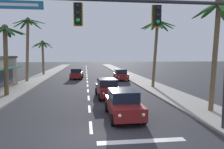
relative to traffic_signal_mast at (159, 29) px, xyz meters
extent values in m
plane|color=#2D2D33|center=(-3.18, -0.18, -5.03)|extent=(220.00, 220.00, 0.00)
cube|color=#9E998E|center=(4.62, 19.82, -4.96)|extent=(3.20, 110.00, 0.14)
cube|color=#9E998E|center=(-10.98, 19.82, -4.96)|extent=(3.20, 110.00, 0.14)
cube|color=silver|center=(-3.18, 1.34, -5.03)|extent=(0.16, 2.00, 0.01)
cube|color=silver|center=(-3.18, 5.24, -5.03)|extent=(0.16, 2.00, 0.01)
cube|color=silver|center=(-3.18, 9.15, -5.03)|extent=(0.16, 2.00, 0.01)
cube|color=silver|center=(-3.18, 13.05, -5.03)|extent=(0.16, 2.00, 0.01)
cube|color=silver|center=(-3.18, 16.95, -5.03)|extent=(0.16, 2.00, 0.01)
cube|color=silver|center=(-3.18, 20.86, -5.03)|extent=(0.16, 2.00, 0.01)
cube|color=silver|center=(-3.18, 24.76, -5.03)|extent=(0.16, 2.00, 0.01)
cube|color=silver|center=(-3.18, 28.66, -5.03)|extent=(0.16, 2.00, 0.01)
cube|color=silver|center=(-3.18, 32.57, -5.03)|extent=(0.16, 2.00, 0.01)
cube|color=silver|center=(-3.18, 36.47, -5.03)|extent=(0.16, 2.00, 0.01)
cube|color=silver|center=(-3.18, 40.38, -5.03)|extent=(0.16, 2.00, 0.01)
cube|color=silver|center=(-3.18, 44.28, -5.03)|extent=(0.16, 2.00, 0.01)
cube|color=silver|center=(-3.18, 48.18, -5.03)|extent=(0.16, 2.00, 0.01)
cube|color=silver|center=(-3.18, 52.09, -5.03)|extent=(0.16, 2.00, 0.01)
cube|color=silver|center=(-3.18, 55.99, -5.03)|extent=(0.16, 2.00, 0.01)
cube|color=silver|center=(-3.18, 59.89, -5.03)|extent=(0.16, 2.00, 0.01)
cube|color=silver|center=(-3.18, 63.80, -5.03)|extent=(0.16, 2.00, 0.01)
cube|color=silver|center=(-3.18, 67.70, -5.03)|extent=(0.16, 2.00, 0.01)
cube|color=silver|center=(-0.98, -0.78, -5.03)|extent=(4.00, 0.44, 0.01)
cylinder|color=#2D2D33|center=(-1.93, 0.00, 1.24)|extent=(10.82, 0.16, 0.16)
cube|color=black|center=(-0.12, -0.02, 0.60)|extent=(0.32, 0.26, 0.92)
sphere|color=black|center=(-0.12, -0.16, 0.90)|extent=(0.17, 0.17, 0.17)
sphere|color=black|center=(-0.12, -0.16, 0.60)|extent=(0.17, 0.17, 0.17)
sphere|color=#1EE54C|center=(-0.12, -0.16, 0.30)|extent=(0.17, 0.17, 0.17)
cube|color=yellow|center=(-0.12, 0.15, 0.60)|extent=(0.42, 0.03, 1.04)
cube|color=black|center=(-3.73, -0.02, 0.60)|extent=(0.32, 0.26, 0.92)
sphere|color=black|center=(-3.73, -0.16, 0.90)|extent=(0.17, 0.17, 0.17)
sphere|color=black|center=(-3.73, -0.16, 0.60)|extent=(0.17, 0.17, 0.17)
sphere|color=#1EE54C|center=(-3.73, -0.16, 0.30)|extent=(0.17, 0.17, 0.17)
cube|color=yellow|center=(-3.73, 0.15, 0.60)|extent=(0.42, 0.03, 1.04)
cube|color=#196B93|center=(-6.29, 0.00, 0.92)|extent=(2.20, 0.05, 0.36)
cube|color=white|center=(-6.29, -0.02, 0.92)|extent=(1.76, 0.01, 0.12)
cube|color=maroon|center=(-1.15, 2.86, -4.35)|extent=(1.83, 4.33, 0.72)
cube|color=black|center=(-1.16, 3.01, -3.67)|extent=(1.64, 2.23, 0.64)
cylinder|color=black|center=(-0.27, 1.45, -4.71)|extent=(0.23, 0.64, 0.64)
cylinder|color=black|center=(-1.99, 1.42, -4.71)|extent=(0.23, 0.64, 0.64)
cylinder|color=black|center=(-0.32, 4.29, -4.71)|extent=(0.23, 0.64, 0.64)
cylinder|color=black|center=(-2.04, 4.26, -4.71)|extent=(0.23, 0.64, 0.64)
sphere|color=#F9EFC6|center=(-0.50, 0.70, -4.27)|extent=(0.18, 0.18, 0.18)
sphere|color=#F9EFC6|center=(-1.74, 0.68, -4.27)|extent=(0.18, 0.18, 0.18)
cube|color=red|center=(-0.53, 5.03, -4.25)|extent=(0.24, 0.06, 0.20)
cube|color=red|center=(-1.85, 5.01, -4.25)|extent=(0.24, 0.06, 0.20)
cube|color=maroon|center=(-1.49, 9.21, -4.35)|extent=(1.94, 4.37, 0.72)
cube|color=black|center=(-1.49, 9.36, -3.67)|extent=(1.69, 2.27, 0.64)
cylinder|color=black|center=(-0.56, 7.83, -4.71)|extent=(0.25, 0.65, 0.64)
cylinder|color=black|center=(-2.29, 7.75, -4.71)|extent=(0.25, 0.65, 0.64)
cylinder|color=black|center=(-0.68, 10.66, -4.71)|extent=(0.25, 0.65, 0.64)
cylinder|color=black|center=(-2.41, 10.59, -4.71)|extent=(0.25, 0.65, 0.64)
sphere|color=#F9EFC6|center=(-0.78, 7.06, -4.27)|extent=(0.18, 0.18, 0.18)
sphere|color=#F9EFC6|center=(-2.01, 7.01, -4.27)|extent=(0.18, 0.18, 0.18)
cube|color=red|center=(-0.92, 11.39, -4.25)|extent=(0.24, 0.07, 0.20)
cube|color=red|center=(-2.24, 11.34, -4.25)|extent=(0.24, 0.07, 0.20)
cube|color=maroon|center=(-4.83, 24.68, -4.35)|extent=(1.99, 4.39, 0.72)
cube|color=black|center=(-4.84, 24.53, -3.67)|extent=(1.71, 2.28, 0.64)
cylinder|color=black|center=(-5.61, 26.14, -4.71)|extent=(0.25, 0.65, 0.64)
cylinder|color=black|center=(-3.89, 26.05, -4.71)|extent=(0.25, 0.65, 0.64)
cylinder|color=black|center=(-5.76, 23.31, -4.71)|extent=(0.25, 0.65, 0.64)
cylinder|color=black|center=(-4.04, 23.21, -4.71)|extent=(0.25, 0.65, 0.64)
sphere|color=#B2B2AD|center=(-5.33, 26.88, -4.27)|extent=(0.18, 0.18, 0.18)
sphere|color=#B2B2AD|center=(-4.09, 26.81, -4.27)|extent=(0.18, 0.18, 0.18)
cube|color=red|center=(-5.60, 22.56, -4.25)|extent=(0.24, 0.07, 0.20)
cube|color=red|center=(-4.28, 22.49, -4.25)|extent=(0.24, 0.07, 0.20)
cube|color=maroon|center=(1.90, 22.04, -4.35)|extent=(1.85, 4.33, 0.72)
cube|color=black|center=(1.90, 22.19, -3.67)|extent=(1.64, 2.23, 0.64)
cylinder|color=black|center=(2.73, 20.60, -4.71)|extent=(0.23, 0.64, 0.64)
cylinder|color=black|center=(1.01, 20.63, -4.71)|extent=(0.23, 0.64, 0.64)
cylinder|color=black|center=(2.79, 23.44, -4.71)|extent=(0.23, 0.64, 0.64)
cylinder|color=black|center=(1.06, 23.47, -4.71)|extent=(0.23, 0.64, 0.64)
sphere|color=#B2B2AD|center=(2.47, 19.85, -4.27)|extent=(0.18, 0.18, 0.18)
sphere|color=#B2B2AD|center=(1.23, 19.88, -4.27)|extent=(0.18, 0.18, 0.18)
cube|color=red|center=(2.60, 24.18, -4.25)|extent=(0.24, 0.06, 0.20)
cube|color=red|center=(1.28, 24.21, -4.25)|extent=(0.24, 0.06, 0.20)
cylinder|color=brown|center=(-10.65, 10.81, -1.92)|extent=(0.50, 0.39, 6.23)
ellipsoid|color=#1E5123|center=(-9.62, 10.58, 0.95)|extent=(2.08, 0.84, 0.82)
ellipsoid|color=#1E5123|center=(-10.03, 11.66, 1.02)|extent=(1.47, 1.95, 0.68)
ellipsoid|color=#1E5123|center=(-10.69, 11.78, 0.90)|extent=(0.59, 2.04, 0.91)
ellipsoid|color=#1E5123|center=(-11.31, 11.53, 1.01)|extent=(1.74, 1.76, 0.69)
ellipsoid|color=#1E5123|center=(-9.96, 10.08, 0.85)|extent=(1.60, 1.75, 1.01)
sphere|color=#4C4223|center=(-10.59, 10.81, 1.24)|extent=(0.60, 0.60, 0.60)
cylinder|color=brown|center=(-11.49, 21.51, -0.70)|extent=(0.83, 0.39, 8.67)
ellipsoid|color=#236028|center=(-10.15, 21.73, 3.48)|extent=(2.35, 0.84, 0.64)
ellipsoid|color=#236028|center=(-10.49, 22.14, 3.13)|extent=(1.87, 1.62, 1.32)
ellipsoid|color=#236028|center=(-11.28, 22.66, 3.49)|extent=(0.42, 2.33, 0.62)
ellipsoid|color=#236028|center=(-11.99, 22.20, 3.12)|extent=(1.77, 1.72, 1.35)
ellipsoid|color=#236028|center=(-12.30, 21.60, 3.17)|extent=(2.15, 0.59, 1.25)
ellipsoid|color=#236028|center=(-12.12, 20.82, 3.30)|extent=(1.99, 1.72, 0.98)
ellipsoid|color=#236028|center=(-11.42, 20.38, 3.44)|extent=(0.70, 2.34, 0.71)
ellipsoid|color=#236028|center=(-10.44, 20.81, 3.29)|extent=(1.96, 1.74, 1.01)
sphere|color=#4C4223|center=(-11.27, 21.51, 3.68)|extent=(0.60, 0.60, 0.60)
cylinder|color=brown|center=(-11.45, 32.22, -1.91)|extent=(0.46, 0.41, 6.25)
ellipsoid|color=#236028|center=(-10.49, 32.13, 0.67)|extent=(2.07, 0.58, 1.40)
ellipsoid|color=#236028|center=(-10.68, 32.89, 0.77)|extent=(1.89, 1.69, 1.21)
ellipsoid|color=#236028|center=(-11.25, 33.23, 0.77)|extent=(0.85, 2.18, 1.22)
ellipsoid|color=#236028|center=(-12.29, 32.94, 0.89)|extent=(1.94, 1.79, 0.98)
ellipsoid|color=#236028|center=(-12.45, 32.12, 0.68)|extent=(2.08, 0.60, 1.38)
ellipsoid|color=#236028|center=(-12.24, 31.48, 0.83)|extent=(1.87, 1.80, 1.10)
ellipsoid|color=#236028|center=(-11.61, 31.25, 0.67)|extent=(0.69, 2.07, 1.41)
ellipsoid|color=#236028|center=(-10.54, 31.60, 0.96)|extent=(2.12, 1.60, 0.84)
sphere|color=#4C4223|center=(-11.47, 32.22, 1.26)|extent=(0.60, 0.60, 0.60)
cylinder|color=brown|center=(4.95, 3.28, -1.50)|extent=(0.59, 0.32, 7.07)
ellipsoid|color=#2D702D|center=(5.69, 3.80, 1.64)|extent=(1.53, 1.39, 1.12)
ellipsoid|color=#2D702D|center=(4.98, 4.14, 1.77)|extent=(0.61, 1.82, 0.86)
ellipsoid|color=#2D702D|center=(4.43, 3.78, 1.69)|extent=(1.61, 1.37, 1.02)
ellipsoid|color=#2D702D|center=(4.28, 3.00, 1.73)|extent=(1.80, 0.95, 0.93)
ellipsoid|color=#2D702D|center=(4.83, 2.51, 1.65)|extent=(0.90, 1.73, 1.09)
sphere|color=#4C4223|center=(5.08, 3.28, 2.09)|extent=(0.60, 0.60, 0.60)
cylinder|color=brown|center=(4.54, 14.04, -1.21)|extent=(0.76, 0.33, 7.65)
ellipsoid|color=#2D702D|center=(5.73, 14.04, 2.24)|extent=(2.01, 0.41, 1.06)
ellipsoid|color=#2D702D|center=(5.57, 14.46, 2.14)|extent=(1.88, 1.24, 1.26)
ellipsoid|color=#2D702D|center=(4.72, 15.02, 2.27)|extent=(0.47, 2.04, 1.01)
ellipsoid|color=#2D702D|center=(4.09, 14.80, 2.31)|extent=(1.65, 1.82, 0.93)
ellipsoid|color=#2D702D|center=(3.83, 14.33, 2.23)|extent=(2.03, 0.98, 1.08)
ellipsoid|color=#2D702D|center=(3.88, 13.77, 2.13)|extent=(1.93, 0.94, 1.28)
ellipsoid|color=#2D702D|center=(4.47, 13.04, 2.39)|extent=(0.96, 2.14, 0.78)
ellipsoid|color=#2D702D|center=(4.72, 13.13, 2.12)|extent=(0.48, 1.90, 1.30)
ellipsoid|color=#2D702D|center=(5.62, 13.53, 2.32)|extent=(1.99, 1.39, 0.91)
sphere|color=#4C4223|center=(4.75, 14.04, 2.66)|extent=(0.60, 0.60, 0.60)
camera|label=1|loc=(-3.43, -9.67, -1.21)|focal=34.09mm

